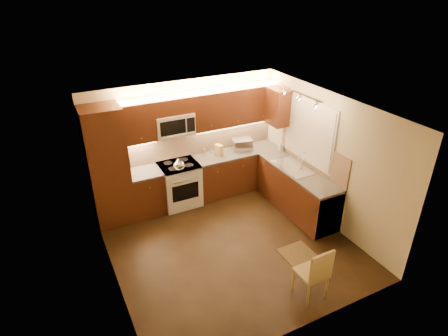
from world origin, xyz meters
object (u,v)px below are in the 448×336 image
toaster_oven (242,144)px  soap_bottle (281,146)px  sink (294,164)px  microwave (174,124)px  dining_chair (312,271)px  knife_block (219,150)px  stove (180,184)px  kettle (179,164)px

toaster_oven → soap_bottle: bearing=-18.6°
sink → toaster_oven: (-0.51, 1.19, 0.05)m
microwave → toaster_oven: size_ratio=1.85×
microwave → dining_chair: size_ratio=0.83×
knife_block → soap_bottle: size_ratio=1.18×
stove → sink: (2.00, -1.12, 0.52)m
sink → soap_bottle: size_ratio=4.33×
toaster_oven → soap_bottle: (0.73, -0.40, -0.02)m
stove → kettle: (-0.07, -0.22, 0.58)m
knife_block → dining_chair: 3.34m
stove → dining_chair: 3.34m
stove → microwave: size_ratio=1.21×
stove → knife_block: size_ratio=3.93×
microwave → kettle: bearing=-100.5°
toaster_oven → dining_chair: size_ratio=0.45×
stove → kettle: kettle is taller
sink → knife_block: knife_block is taller
microwave → soap_bottle: size_ratio=3.83×
dining_chair → kettle: bearing=104.8°
stove → sink: 2.35m
knife_block → sink: bearing=-65.4°
dining_chair → toaster_oven: bearing=77.1°
knife_block → soap_bottle: bearing=-34.4°
knife_block → soap_bottle: (1.29, -0.38, -0.02)m
microwave → sink: microwave is taller
stove → soap_bottle: size_ratio=4.64×
toaster_oven → soap_bottle: size_ratio=2.07×
kettle → soap_bottle: size_ratio=1.25×
microwave → knife_block: (0.93, -0.09, -0.70)m
kettle → knife_block: (0.99, 0.27, -0.03)m
toaster_oven → microwave: bearing=-172.2°
microwave → dining_chair: (0.81, -3.38, -1.26)m
soap_bottle → dining_chair: 3.28m
microwave → knife_block: 1.17m
stove → dining_chair: size_ratio=1.01×
microwave → toaster_oven: bearing=-2.5°
dining_chair → stove: bearing=102.6°
kettle → toaster_oven: 1.58m
stove → knife_block: bearing=3.0°
dining_chair → soap_bottle: bearing=62.8°
kettle → knife_block: bearing=-1.6°
kettle → microwave: bearing=62.6°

